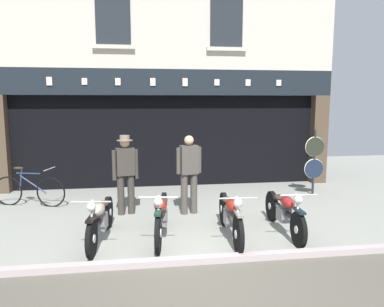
% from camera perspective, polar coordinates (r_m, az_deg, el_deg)
% --- Properties ---
extents(ground, '(21.42, 22.00, 0.18)m').
position_cam_1_polar(ground, '(4.95, 2.81, -22.00)').
color(ground, gray).
extents(shop_facade, '(9.72, 4.42, 5.97)m').
position_cam_1_polar(shop_facade, '(12.27, -4.35, 4.41)').
color(shop_facade, black).
rests_on(shop_facade, ground).
extents(motorcycle_left, '(0.62, 2.00, 0.90)m').
position_cam_1_polar(motorcycle_left, '(6.72, -13.96, -9.72)').
color(motorcycle_left, black).
rests_on(motorcycle_left, ground).
extents(motorcycle_center_left, '(0.62, 1.99, 0.92)m').
position_cam_1_polar(motorcycle_center_left, '(6.69, -4.76, -9.42)').
color(motorcycle_center_left, black).
rests_on(motorcycle_center_left, ground).
extents(motorcycle_center, '(0.62, 2.08, 0.91)m').
position_cam_1_polar(motorcycle_center, '(6.73, 5.96, -9.40)').
color(motorcycle_center, black).
rests_on(motorcycle_center, ground).
extents(motorcycle_center_right, '(0.62, 2.03, 0.90)m').
position_cam_1_polar(motorcycle_center_right, '(7.15, 14.06, -8.64)').
color(motorcycle_center_right, black).
rests_on(motorcycle_center_right, ground).
extents(salesman_left, '(0.55, 0.33, 1.72)m').
position_cam_1_polar(salesman_left, '(8.07, -10.22, -2.65)').
color(salesman_left, '#38332D').
rests_on(salesman_left, ground).
extents(shopkeeper_center, '(0.55, 0.29, 1.71)m').
position_cam_1_polar(shopkeeper_center, '(7.98, -0.47, -2.66)').
color(shopkeeper_center, '#47423D').
rests_on(shopkeeper_center, ground).
extents(tyre_sign_pole, '(0.52, 0.06, 1.71)m').
position_cam_1_polar(tyre_sign_pole, '(10.08, 18.33, -0.73)').
color(tyre_sign_pole, '#232328').
rests_on(tyre_sign_pole, ground).
extents(advert_board_near, '(0.64, 0.03, 0.88)m').
position_cam_1_polar(advert_board_near, '(10.63, -12.06, 3.66)').
color(advert_board_near, beige).
extents(advert_board_far, '(0.68, 0.03, 0.90)m').
position_cam_1_polar(advert_board_far, '(10.75, -17.25, 3.29)').
color(advert_board_far, beige).
extents(leaning_bicycle, '(1.72, 0.64, 0.94)m').
position_cam_1_polar(leaning_bicycle, '(9.48, -23.83, -5.19)').
color(leaning_bicycle, black).
rests_on(leaning_bicycle, ground).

